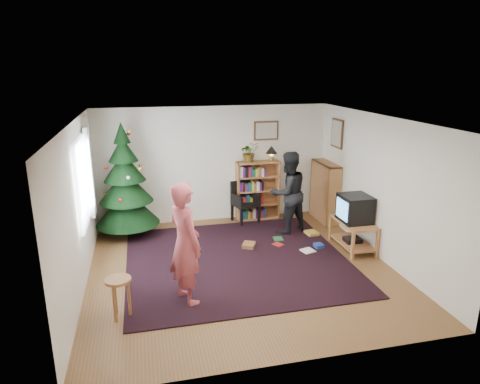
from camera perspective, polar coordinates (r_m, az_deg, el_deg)
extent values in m
plane|color=brown|center=(7.38, 0.11, -10.05)|extent=(5.00, 5.00, 0.00)
plane|color=white|center=(6.65, 0.12, 9.60)|extent=(5.00, 5.00, 0.00)
cube|color=silver|center=(9.29, -3.44, 3.69)|extent=(5.00, 0.02, 2.50)
cube|color=silver|center=(4.68, 7.26, -9.55)|extent=(5.00, 0.02, 2.50)
cube|color=silver|center=(6.82, -20.81, -2.11)|extent=(0.02, 5.00, 2.50)
cube|color=silver|center=(7.85, 18.17, 0.52)|extent=(0.02, 5.00, 2.50)
cube|color=black|center=(7.64, -0.41, -9.01)|extent=(3.80, 3.60, 0.02)
cube|color=silver|center=(7.32, -20.21, 1.22)|extent=(0.04, 1.20, 1.40)
cube|color=white|center=(7.99, -19.38, 2.52)|extent=(0.06, 0.35, 1.60)
cube|color=#4C3319|center=(9.39, 3.51, 8.18)|extent=(0.55, 0.03, 0.42)
cube|color=beige|center=(9.39, 3.51, 8.18)|extent=(0.47, 0.01, 0.34)
cube|color=#4C3319|center=(9.20, 12.83, 7.63)|extent=(0.03, 0.50, 0.60)
cube|color=beige|center=(9.20, 12.83, 7.63)|extent=(0.01, 0.42, 0.52)
cylinder|color=#3F2816|center=(9.00, -14.60, -4.76)|extent=(0.12, 0.12, 0.24)
cone|color=black|center=(8.84, -14.82, -1.87)|extent=(1.26, 1.26, 0.71)
cone|color=black|center=(8.72, -15.02, 0.79)|extent=(1.06, 1.06, 0.63)
cone|color=black|center=(8.63, -15.21, 3.29)|extent=(0.81, 0.81, 0.56)
cone|color=black|center=(8.56, -15.38, 5.58)|extent=(0.57, 0.57, 0.49)
cone|color=black|center=(8.51, -15.54, 7.66)|extent=(0.33, 0.33, 0.41)
cube|color=#AB743D|center=(9.48, 2.37, 0.23)|extent=(0.95, 0.30, 1.30)
cube|color=#AB743D|center=(9.33, 2.42, 3.98)|extent=(0.95, 0.30, 0.03)
cube|color=#AB743D|center=(9.55, 11.24, 0.03)|extent=(0.30, 0.95, 1.30)
cube|color=#AB743D|center=(9.39, 11.46, 3.75)|extent=(0.30, 0.95, 0.03)
cube|color=#AB743D|center=(8.18, 14.96, -3.89)|extent=(0.54, 0.96, 0.04)
cube|color=#AB743D|center=(7.80, 14.80, -7.05)|extent=(0.05, 0.05, 0.51)
cube|color=#AB743D|center=(8.03, 17.83, -6.63)|extent=(0.05, 0.05, 0.51)
cube|color=#AB743D|center=(8.55, 12.01, -4.76)|extent=(0.05, 0.05, 0.51)
cube|color=#AB743D|center=(8.75, 14.84, -4.45)|extent=(0.05, 0.05, 0.51)
cube|color=#AB743D|center=(8.33, 14.75, -6.54)|extent=(0.50, 0.92, 0.03)
cube|color=black|center=(8.31, 14.78, -6.19)|extent=(0.30, 0.25, 0.08)
cube|color=black|center=(8.09, 15.10, -2.12)|extent=(0.51, 0.56, 0.49)
cube|color=#5094DB|center=(7.98, 13.44, -2.27)|extent=(0.01, 0.44, 0.35)
cube|color=black|center=(9.31, 0.72, -1.68)|extent=(0.60, 0.60, 0.05)
cube|color=black|center=(9.44, 0.41, 0.16)|extent=(0.48, 0.17, 0.49)
cube|color=black|center=(9.13, -0.27, -3.37)|extent=(0.06, 0.06, 0.40)
cube|color=black|center=(9.23, 2.33, -3.16)|extent=(0.06, 0.06, 0.40)
cube|color=black|center=(9.53, -0.84, -2.52)|extent=(0.06, 0.06, 0.40)
cube|color=black|center=(9.62, 1.65, -2.33)|extent=(0.06, 0.06, 0.40)
cylinder|color=#AB743D|center=(6.03, -15.97, -11.22)|extent=(0.35, 0.35, 0.04)
cylinder|color=#AB743D|center=(6.15, -14.56, -13.55)|extent=(0.04, 0.04, 0.54)
cylinder|color=#AB743D|center=(6.26, -16.30, -13.15)|extent=(0.04, 0.04, 0.54)
cylinder|color=#AB743D|center=(6.07, -16.40, -14.15)|extent=(0.04, 0.04, 0.54)
imported|color=#B84952|center=(6.10, -7.33, -6.84)|extent=(0.65, 0.77, 1.79)
imported|color=black|center=(8.65, 6.42, -0.12)|extent=(0.97, 0.85, 1.69)
imported|color=gray|center=(9.23, 1.23, 5.34)|extent=(0.42, 0.37, 0.44)
cylinder|color=#A57F33|center=(9.40, 4.19, 4.47)|extent=(0.11, 0.11, 0.11)
sphere|color=#FFD88C|center=(9.37, 4.21, 5.16)|extent=(0.11, 0.11, 0.11)
cone|color=black|center=(9.36, 4.22, 5.66)|extent=(0.25, 0.25, 0.17)
cube|color=#A51E19|center=(8.24, 5.10, -6.89)|extent=(0.20, 0.20, 0.08)
cube|color=navy|center=(8.23, 10.44, -7.13)|extent=(0.20, 0.20, 0.08)
cube|color=#1E592D|center=(8.49, 5.11, -6.17)|extent=(0.20, 0.20, 0.08)
cube|color=gold|center=(8.83, 9.51, -5.42)|extent=(0.20, 0.20, 0.08)
cube|color=brown|center=(8.12, 1.19, -7.18)|extent=(0.20, 0.20, 0.08)
cube|color=beige|center=(8.03, 9.03, -7.67)|extent=(0.20, 0.20, 0.08)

